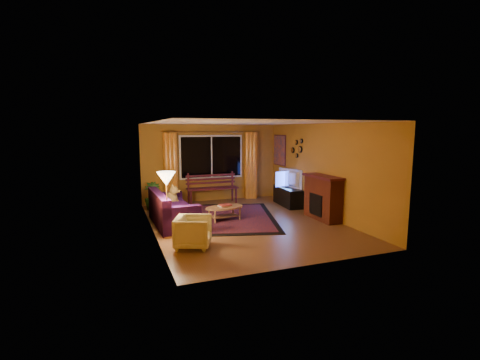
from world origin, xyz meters
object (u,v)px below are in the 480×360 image
object	(u,v)px
sofa	(173,208)
floor_lamp	(167,205)
bench	(212,196)
tv_console	(288,196)
armchair	(193,230)
coffee_table	(224,214)

from	to	relation	value
sofa	floor_lamp	size ratio (longest dim) A/B	1.42
bench	tv_console	xyz separation A→B (m)	(2.11, -1.11, 0.04)
bench	floor_lamp	xyz separation A→B (m)	(-1.89, -3.05, 0.48)
bench	armchair	xyz separation A→B (m)	(-1.52, -3.89, 0.10)
floor_lamp	tv_console	distance (m)	4.47
bench	floor_lamp	world-z (taller)	floor_lamp
floor_lamp	coffee_table	world-z (taller)	floor_lamp
sofa	tv_console	xyz separation A→B (m)	(3.72, 0.98, -0.13)
floor_lamp	tv_console	world-z (taller)	floor_lamp
bench	tv_console	bearing A→B (deg)	-27.01
armchair	coffee_table	size ratio (longest dim) A/B	0.68
sofa	floor_lamp	xyz separation A→B (m)	(-0.28, -0.96, 0.31)
sofa	tv_console	distance (m)	3.85
bench	armchair	world-z (taller)	armchair
bench	coffee_table	bearing A→B (deg)	-97.11
armchair	floor_lamp	distance (m)	0.99
sofa	armchair	size ratio (longest dim) A/B	2.93
sofa	floor_lamp	distance (m)	1.05
sofa	floor_lamp	bearing A→B (deg)	-108.68
sofa	bench	bearing A→B (deg)	49.99
coffee_table	floor_lamp	bearing A→B (deg)	-150.63
armchair	coffee_table	distance (m)	2.13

